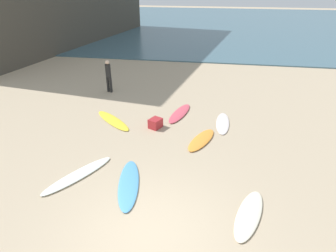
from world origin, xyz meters
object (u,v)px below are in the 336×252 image
surfboard_0 (180,113)px  beach_cooler (155,123)px  beachgoer_near (108,74)px  surfboard_2 (201,140)px  surfboard_5 (129,184)px  surfboard_6 (223,123)px  surfboard_3 (78,175)px  surfboard_1 (113,120)px  surfboard_4 (249,215)px

surfboard_0 → beach_cooler: size_ratio=4.39×
beachgoer_near → beach_cooler: 4.95m
beachgoer_near → beach_cooler: size_ratio=3.44×
surfboard_2 → surfboard_5: (-1.96, -2.97, -0.01)m
surfboard_5 → beach_cooler: 3.74m
surfboard_0 → surfboard_2: size_ratio=1.15×
surfboard_0 → surfboard_6: bearing=174.3°
surfboard_5 → beachgoer_near: 8.11m
surfboard_6 → surfboard_3: bearing=45.8°
surfboard_1 → beach_cooler: bearing=123.9°
surfboard_1 → surfboard_4: size_ratio=1.21×
surfboard_5 → surfboard_6: size_ratio=1.17×
surfboard_2 → surfboard_3: surfboard_2 is taller
surfboard_2 → surfboard_5: bearing=-102.6°
surfboard_3 → surfboard_4: surfboard_3 is taller
surfboard_3 → beachgoer_near: (-1.57, 7.22, 0.92)m
beach_cooler → surfboard_2: bearing=-21.6°
surfboard_5 → surfboard_0: bearing=68.2°
surfboard_3 → surfboard_4: 5.18m
surfboard_4 → beachgoer_near: size_ratio=1.17×
surfboard_4 → beach_cooler: bearing=145.0°
surfboard_0 → surfboard_6: 2.02m
surfboard_1 → surfboard_2: bearing=116.7°
surfboard_4 → beachgoer_near: (-6.68, 8.05, 0.93)m
surfboard_2 → beachgoer_near: bearing=160.6°
surfboard_3 → surfboard_6: (4.43, 4.39, -0.01)m
surfboard_1 → surfboard_6: 4.68m
surfboard_4 → surfboard_6: surfboard_4 is taller
surfboard_1 → beach_cooler: beach_cooler is taller
surfboard_3 → beach_cooler: size_ratio=5.03×
surfboard_3 → beach_cooler: 3.97m
surfboard_0 → surfboard_3: 5.63m
surfboard_0 → surfboard_3: (-2.51, -5.04, -0.00)m
surfboard_0 → surfboard_3: size_ratio=0.87×
surfboard_0 → surfboard_5: bearing=93.9°
surfboard_4 → surfboard_5: (-3.44, 0.68, -0.00)m
surfboard_1 → surfboard_3: bearing=45.0°
surfboard_1 → beach_cooler: size_ratio=4.84×
surfboard_2 → surfboard_4: bearing=-47.1°
beachgoer_near → surfboard_3: bearing=-56.9°
surfboard_1 → surfboard_3: size_ratio=0.96×
surfboard_0 → surfboard_2: surfboard_0 is taller
surfboard_5 → beachgoer_near: (-3.24, 7.38, 0.93)m
surfboard_2 → surfboard_3: 4.60m
beachgoer_near → beach_cooler: (3.27, -3.64, -0.77)m
surfboard_1 → surfboard_5: 4.43m
surfboard_2 → surfboard_1: bearing=-174.1°
surfboard_0 → surfboard_3: surfboard_0 is taller
surfboard_2 → surfboard_3: (-3.64, -2.82, -0.00)m
surfboard_1 → surfboard_5: size_ratio=1.02×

